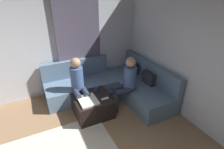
# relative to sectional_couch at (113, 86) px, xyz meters

# --- Properties ---
(wall_left) EXTENTS (0.12, 6.00, 2.70)m
(wall_left) POSITION_rel_sectional_couch_xyz_m (-0.86, -1.88, 1.07)
(wall_left) COLOR silver
(wall_left) RESTS_ON ground_plane
(curtain_panel) EXTENTS (0.06, 1.10, 2.50)m
(curtain_panel) POSITION_rel_sectional_couch_xyz_m (-0.76, -0.58, 0.97)
(curtain_panel) COLOR #595166
(curtain_panel) RESTS_ON ground_plane
(sectional_couch) EXTENTS (2.10, 2.55, 0.87)m
(sectional_couch) POSITION_rel_sectional_couch_xyz_m (0.00, 0.00, 0.00)
(sectional_couch) COLOR slate
(sectional_couch) RESTS_ON ground_plane
(ottoman) EXTENTS (0.76, 0.76, 0.42)m
(ottoman) POSITION_rel_sectional_couch_xyz_m (0.46, -0.73, -0.07)
(ottoman) COLOR black
(ottoman) RESTS_ON ground_plane
(folded_blanket) EXTENTS (0.44, 0.36, 0.04)m
(folded_blanket) POSITION_rel_sectional_couch_xyz_m (0.56, -0.85, 0.16)
(folded_blanket) COLOR white
(folded_blanket) RESTS_ON ottoman
(coffee_mug) EXTENTS (0.08, 0.08, 0.10)m
(coffee_mug) POSITION_rel_sectional_couch_xyz_m (0.24, -0.55, 0.19)
(coffee_mug) COLOR #334C72
(coffee_mug) RESTS_ON ottoman
(game_remote) EXTENTS (0.05, 0.15, 0.02)m
(game_remote) POSITION_rel_sectional_couch_xyz_m (0.64, -0.51, 0.15)
(game_remote) COLOR white
(game_remote) RESTS_ON ottoman
(person_on_couch_back) EXTENTS (0.30, 0.60, 1.20)m
(person_on_couch_back) POSITION_rel_sectional_couch_xyz_m (0.53, 0.06, 0.38)
(person_on_couch_back) COLOR #2D3347
(person_on_couch_back) RESTS_ON ground_plane
(person_on_couch_side) EXTENTS (0.60, 0.30, 1.20)m
(person_on_couch_side) POSITION_rel_sectional_couch_xyz_m (0.15, -0.91, 0.38)
(person_on_couch_side) COLOR #2D3347
(person_on_couch_side) RESTS_ON ground_plane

